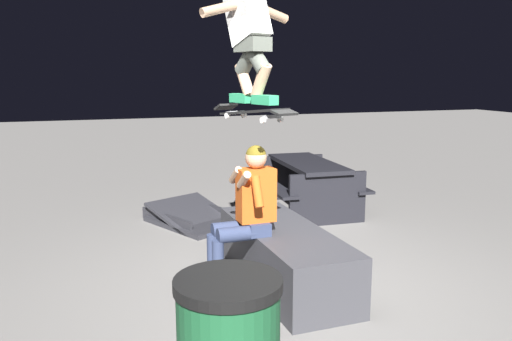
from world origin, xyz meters
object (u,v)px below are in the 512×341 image
Objects in this scene: kicker_ramp at (197,219)px; person_sitting_on_ledge at (245,210)px; ledge_box_main at (284,256)px; picnic_table_back at (307,178)px; skateboard at (253,112)px; skater_airborne at (249,31)px.

person_sitting_on_ledge is at bearing 179.03° from kicker_ramp.
picnic_table_back reaches higher than ledge_box_main.
kicker_ramp is (2.29, 0.37, -0.22)m from ledge_box_main.
ledge_box_main is 1.31× the size of kicker_ramp.
skater_airborne is at bearing 15.87° from skateboard.
ledge_box_main reaches higher than kicker_ramp.
kicker_ramp is at bearing 94.13° from picnic_table_back.
picnic_table_back is at bearing -34.49° from skater_airborne.
skateboard is at bearing 146.32° from picnic_table_back.
kicker_ramp is (2.39, -0.02, -2.33)m from skater_airborne.
skateboard is at bearing -164.13° from skater_airborne.
skater_airborne reaches higher than kicker_ramp.
picnic_table_back is (2.51, -1.73, -1.88)m from skater_airborne.
kicker_ramp is 0.85× the size of picnic_table_back.
person_sitting_on_ledge is 0.91× the size of kicker_ramp.
skateboard is 0.69m from skater_airborne.
ledge_box_main is 1.12× the size of picnic_table_back.
person_sitting_on_ledge is at bearing 144.41° from picnic_table_back.
ledge_box_main is 1.91× the size of skateboard.
person_sitting_on_ledge is at bearing 94.63° from ledge_box_main.
person_sitting_on_ledge reaches higher than ledge_box_main.
skater_airborne reaches higher than skateboard.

